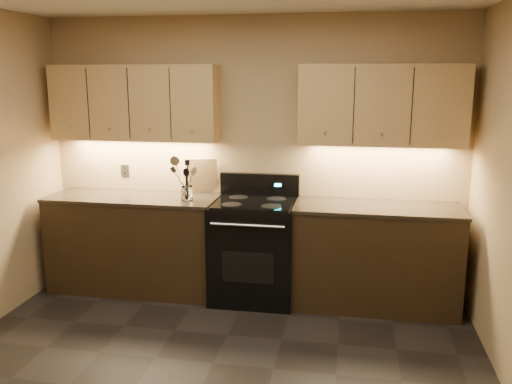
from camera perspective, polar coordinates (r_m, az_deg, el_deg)
wall_back at (r=5.18m, az=-0.40°, el=3.81°), size 4.00×0.04×2.60m
counter_left at (r=5.40m, az=-12.58°, el=-5.22°), size 1.62×0.62×0.93m
counter_right at (r=5.01m, az=12.45°, el=-6.63°), size 1.46×0.62×0.93m
stove at (r=5.05m, az=-0.16°, el=-5.99°), size 0.76×0.68×1.14m
upper_cab_left at (r=5.31m, az=-12.63°, el=9.15°), size 1.60×0.30×0.70m
upper_cab_right at (r=4.90m, az=13.11°, el=8.89°), size 1.44×0.30×0.70m
outlet_plate at (r=5.59m, az=-13.63°, el=2.22°), size 0.08×0.01×0.12m
utensil_crock at (r=5.04m, az=-7.30°, el=-0.11°), size 0.13×0.13×0.13m
cutting_board at (r=5.28m, az=-5.62°, el=1.73°), size 0.29×0.14×0.35m
wooden_spoon at (r=5.03m, az=-7.75°, el=1.12°), size 0.18×0.08×0.31m
black_spoon at (r=5.04m, az=-7.36°, el=1.11°), size 0.10×0.16×0.31m
black_turner at (r=4.98m, az=-7.28°, el=1.36°), size 0.10×0.14×0.37m
steel_spatula at (r=5.01m, az=-7.02°, el=1.30°), size 0.23×0.15×0.36m
steel_skimmer at (r=4.98m, az=-7.18°, el=1.51°), size 0.22×0.11×0.40m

